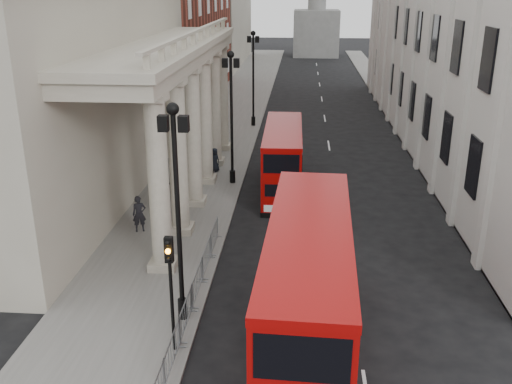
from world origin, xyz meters
name	(u,v)px	position (x,y,z in m)	size (l,w,h in m)	color
sidewalk_west	(218,142)	(-3.00, 30.00, 0.06)	(6.00, 140.00, 0.12)	slate
sidewalk_east	(424,147)	(13.50, 30.00, 0.06)	(3.00, 140.00, 0.12)	slate
kerb	(254,143)	(-0.05, 30.00, 0.07)	(0.20, 140.00, 0.14)	slate
portico_building	(61,95)	(-10.50, 18.00, 6.00)	(9.00, 28.00, 12.00)	#9D9583
lamp_post_south	(177,201)	(-0.60, 4.00, 4.91)	(1.05, 0.44, 8.32)	black
lamp_post_mid	(231,109)	(-0.60, 20.00, 4.91)	(1.05, 0.44, 8.32)	black
lamp_post_north	(253,72)	(-0.60, 36.00, 4.91)	(1.05, 0.44, 8.32)	black
traffic_light	(170,273)	(-0.50, 1.98, 3.11)	(0.28, 0.33, 4.30)	black
crowd_barriers	(179,332)	(-0.35, 2.23, 0.67)	(0.50, 18.75, 1.10)	gray
bus_near	(308,289)	(4.08, 2.32, 2.52)	(3.10, 11.27, 4.83)	#9C0707
bus_far	(283,158)	(2.66, 19.08, 2.09)	(2.37, 9.31, 4.01)	#900706
pedestrian_a	(139,214)	(-4.45, 11.92, 1.07)	(0.69, 0.45, 1.90)	black
pedestrian_b	(174,184)	(-3.76, 17.03, 0.94)	(0.80, 0.62, 1.65)	#292320
pedestrian_c	(215,160)	(-2.08, 22.23, 0.94)	(0.80, 0.52, 1.64)	black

